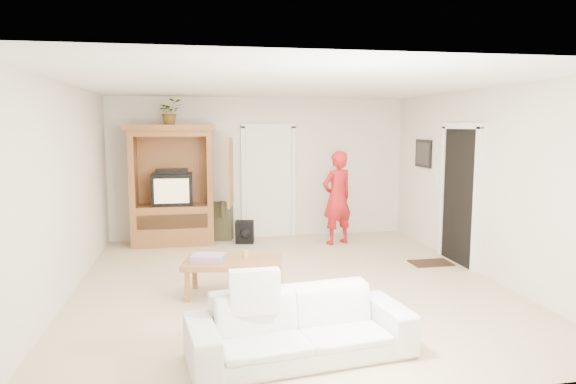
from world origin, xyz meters
The scene contains 19 objects.
floor centered at (0.00, 0.00, 0.00)m, with size 6.00×6.00×0.00m, color tan.
ceiling centered at (0.00, 0.00, 2.60)m, with size 6.00×6.00×0.00m, color white.
wall_back centered at (0.00, 3.00, 1.30)m, with size 5.50×5.50×0.00m, color silver.
wall_front centered at (0.00, -3.00, 1.30)m, with size 5.50×5.50×0.00m, color silver.
wall_left centered at (-2.75, 0.00, 1.30)m, with size 6.00×6.00×0.00m, color silver.
wall_right centered at (2.75, 0.00, 1.30)m, with size 6.00×6.00×0.00m, color silver.
armoire centered at (-1.58, 2.66, 0.91)m, with size 1.82×1.14×2.10m.
door_back centered at (0.15, 2.97, 1.02)m, with size 0.85×0.05×2.04m, color white.
doorway_right centered at (2.73, 0.60, 1.02)m, with size 0.05×0.90×2.04m, color black.
framed_picture centered at (2.73, 1.90, 1.60)m, with size 0.03×0.60×0.48m, color black.
doormat centered at (2.30, 0.60, 0.01)m, with size 0.60×0.40×0.02m, color #382316.
plant centered at (-1.60, 2.63, 2.32)m, with size 0.39×0.34×0.43m, color #4C7238.
man centered at (1.25, 2.14, 0.82)m, with size 0.60×0.39×1.65m, color #AE171A.
sofa centered at (-0.30, -2.15, 0.29)m, with size 2.01×0.78×0.59m, color silver.
coffee_table centered at (-0.76, -0.32, 0.39)m, with size 1.29×0.85×0.44m.
towel centered at (-1.07, -0.32, 0.48)m, with size 0.38×0.28×0.08m, color #FD5459.
candle centered at (-0.60, -0.26, 0.49)m, with size 0.08×0.08×0.10m, color tan.
backpack_black centered at (-0.36, 2.45, 0.20)m, with size 0.32×0.19×0.39m, color black, non-canonical shape.
backpack_olive centered at (-0.73, 2.85, 0.34)m, with size 0.36×0.27×0.69m, color #47442B, non-canonical shape.
Camera 1 is at (-1.20, -6.48, 2.08)m, focal length 32.00 mm.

